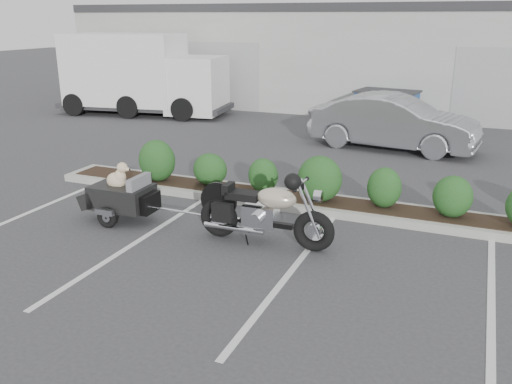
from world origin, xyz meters
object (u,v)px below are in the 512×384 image
at_px(sedan, 394,122).
at_px(delivery_truck, 143,76).
at_px(motorcycle, 264,213).
at_px(dumpster, 386,110).
at_px(pet_trailer, 121,195).

bearing_deg(sedan, delivery_truck, 84.60).
distance_m(motorcycle, delivery_truck, 13.12).
xyz_separation_m(dumpster, delivery_truck, (-8.93, -0.63, 0.78)).
relative_size(pet_trailer, dumpster, 0.88).
xyz_separation_m(motorcycle, dumpster, (0.16, 10.35, 0.11)).
xyz_separation_m(motorcycle, delivery_truck, (-8.77, 9.72, 0.88)).
height_order(dumpster, delivery_truck, delivery_truck).
distance_m(motorcycle, pet_trailer, 2.79).
distance_m(motorcycle, sedan, 7.61).
bearing_deg(delivery_truck, motorcycle, -55.91).
bearing_deg(motorcycle, pet_trailer, 178.52).
bearing_deg(motorcycle, sedan, 82.67).
bearing_deg(pet_trailer, dumpster, 73.07).
relative_size(motorcycle, pet_trailer, 1.26).
height_order(motorcycle, sedan, sedan).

